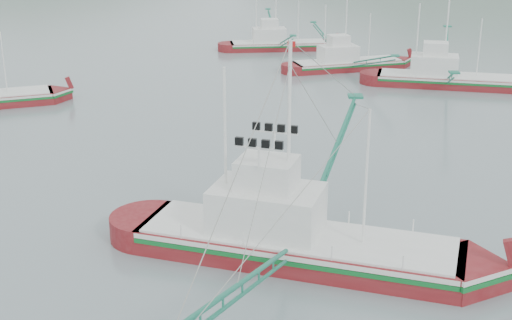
{
  "coord_description": "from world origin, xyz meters",
  "views": [
    {
      "loc": [
        1.55,
        -32.2,
        16.75
      ],
      "look_at": [
        0.0,
        6.0,
        3.2
      ],
      "focal_mm": 50.0,
      "sensor_mm": 36.0,
      "label": 1
    }
  ],
  "objects_px": {
    "bg_boat_far": "(347,54)",
    "bg_boat_right": "(446,70)",
    "main_boat": "(295,218)",
    "bg_boat_extra": "(278,38)"
  },
  "relations": [
    {
      "from": "bg_boat_far",
      "to": "bg_boat_right",
      "type": "distance_m",
      "value": 11.77
    },
    {
      "from": "main_boat",
      "to": "bg_boat_extra",
      "type": "height_order",
      "value": "main_boat"
    },
    {
      "from": "main_boat",
      "to": "bg_boat_far",
      "type": "relative_size",
      "value": 1.36
    },
    {
      "from": "main_boat",
      "to": "bg_boat_right",
      "type": "distance_m",
      "value": 40.62
    },
    {
      "from": "main_boat",
      "to": "bg_boat_far",
      "type": "height_order",
      "value": "main_boat"
    },
    {
      "from": "main_boat",
      "to": "bg_boat_right",
      "type": "bearing_deg",
      "value": 83.44
    },
    {
      "from": "bg_boat_far",
      "to": "bg_boat_right",
      "type": "height_order",
      "value": "bg_boat_right"
    },
    {
      "from": "main_boat",
      "to": "bg_boat_far",
      "type": "bearing_deg",
      "value": 97.81
    },
    {
      "from": "bg_boat_right",
      "to": "bg_boat_extra",
      "type": "distance_m",
      "value": 25.21
    },
    {
      "from": "main_boat",
      "to": "bg_boat_extra",
      "type": "distance_m",
      "value": 56.34
    }
  ]
}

